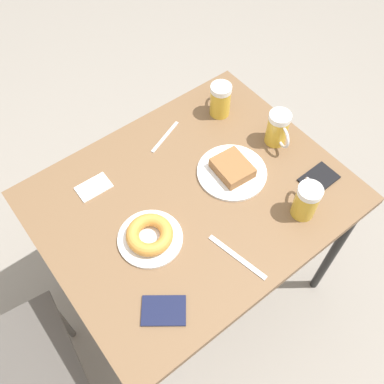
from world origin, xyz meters
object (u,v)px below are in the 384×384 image
(beer_mug_left, at_px, (278,129))
(plate_with_donut, at_px, (150,236))
(fork, at_px, (165,137))
(passport_near_edge, at_px, (319,179))
(beer_mug_right, at_px, (306,200))
(napkin_folded, at_px, (94,187))
(plate_with_cake, at_px, (232,170))
(knife, at_px, (237,257))
(passport_far_edge, at_px, (164,311))
(beer_mug_center, at_px, (220,99))

(beer_mug_left, bearing_deg, plate_with_donut, 95.09)
(plate_with_donut, relative_size, fork, 1.26)
(plate_with_donut, bearing_deg, passport_near_edge, -105.53)
(beer_mug_right, distance_m, napkin_folded, 0.70)
(plate_with_cake, height_order, passport_near_edge, plate_with_cake)
(napkin_folded, bearing_deg, plate_with_donut, -171.98)
(knife, xyz_separation_m, passport_far_edge, (0.00, 0.27, 0.00))
(knife, xyz_separation_m, passport_near_edge, (0.05, -0.42, 0.00))
(beer_mug_left, height_order, passport_far_edge, beer_mug_left)
(plate_with_donut, xyz_separation_m, beer_mug_right, (-0.22, -0.45, 0.04))
(beer_mug_left, xyz_separation_m, fork, (0.26, 0.31, -0.06))
(plate_with_donut, bearing_deg, beer_mug_right, -115.99)
(beer_mug_right, bearing_deg, passport_near_edge, -68.48)
(passport_near_edge, distance_m, passport_far_edge, 0.69)
(beer_mug_center, bearing_deg, plate_with_donut, 119.00)
(plate_with_cake, bearing_deg, plate_with_donut, 96.07)
(beer_mug_left, bearing_deg, beer_mug_right, 152.48)
(passport_far_edge, bearing_deg, beer_mug_left, -69.09)
(knife, bearing_deg, plate_with_cake, -37.87)
(beer_mug_right, xyz_separation_m, passport_far_edge, (0.01, 0.55, -0.06))
(plate_with_donut, distance_m, fork, 0.43)
(beer_mug_center, bearing_deg, napkin_folded, 91.13)
(beer_mug_right, relative_size, fork, 0.82)
(fork, xyz_separation_m, passport_far_edge, (-0.53, 0.39, 0.00))
(plate_with_cake, bearing_deg, beer_mug_center, -31.51)
(knife, bearing_deg, beer_mug_center, -34.82)
(plate_with_donut, xyz_separation_m, napkin_folded, (0.28, 0.04, -0.02))
(plate_with_cake, height_order, passport_far_edge, plate_with_cake)
(beer_mug_center, height_order, knife, beer_mug_center)
(plate_with_donut, bearing_deg, plate_with_cake, -83.93)
(passport_far_edge, bearing_deg, napkin_folded, -7.06)
(plate_with_donut, bearing_deg, fork, -42.03)
(plate_with_cake, height_order, plate_with_donut, plate_with_donut)
(plate_with_donut, relative_size, beer_mug_right, 1.54)
(beer_mug_left, bearing_deg, knife, 122.53)
(beer_mug_left, distance_m, beer_mug_center, 0.25)
(beer_mug_center, bearing_deg, passport_near_edge, -171.89)
(plate_with_cake, bearing_deg, passport_near_edge, -132.88)
(passport_near_edge, bearing_deg, fork, 32.47)
(beer_mug_left, relative_size, beer_mug_center, 1.00)
(beer_mug_right, height_order, fork, beer_mug_right)
(napkin_folded, bearing_deg, beer_mug_left, -109.81)
(fork, height_order, knife, same)
(napkin_folded, relative_size, knife, 0.54)
(knife, relative_size, passport_far_edge, 1.39)
(beer_mug_center, xyz_separation_m, fork, (0.02, 0.24, -0.06))
(beer_mug_center, bearing_deg, knife, 145.18)
(fork, height_order, passport_far_edge, passport_far_edge)
(napkin_folded, relative_size, passport_near_edge, 0.90)
(beer_mug_left, relative_size, beer_mug_right, 1.00)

